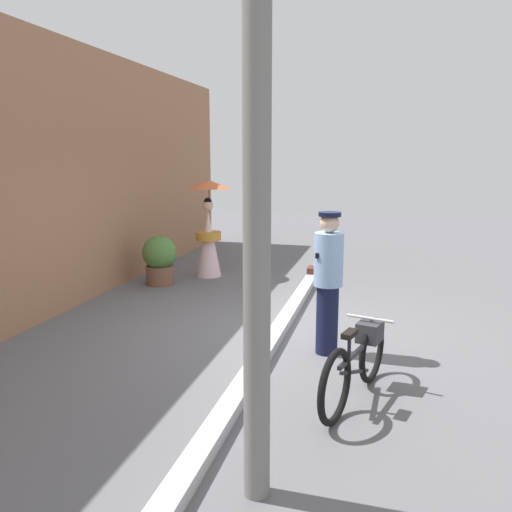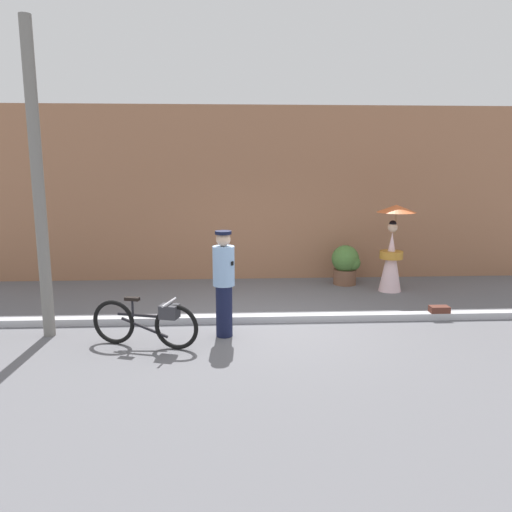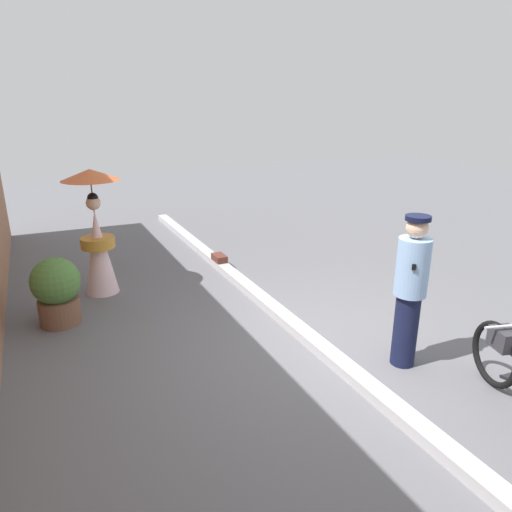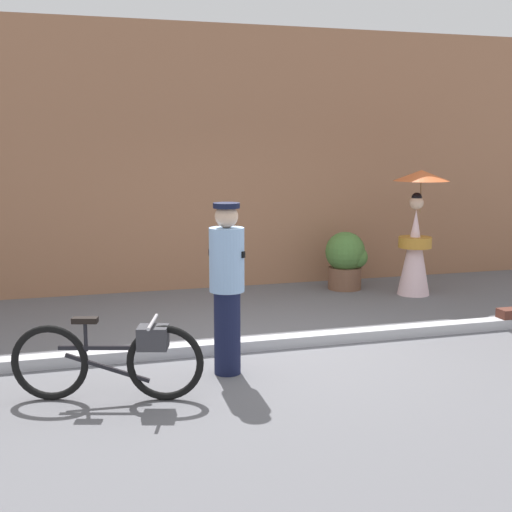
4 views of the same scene
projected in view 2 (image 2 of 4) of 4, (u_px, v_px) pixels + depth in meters
ground_plane at (260, 322)px, 8.59m from camera, size 30.00×30.00×0.00m
building_wall at (251, 194)px, 11.70m from camera, size 14.00×0.40×4.02m
sidewalk_curb at (260, 318)px, 8.58m from camera, size 14.00×0.20×0.12m
bicycle_near_officer at (148, 322)px, 7.35m from camera, size 1.64×0.62×0.75m
person_officer at (224, 281)px, 7.73m from camera, size 0.34×0.34×1.69m
person_with_parasol at (392, 248)px, 10.54m from camera, size 0.82×0.82×1.86m
potted_plant_by_door at (346, 264)px, 11.22m from camera, size 0.63×0.62×0.90m
backpack_on_pavement at (439, 312)px, 8.73m from camera, size 0.33×0.19×0.23m
utility_pole at (38, 184)px, 7.47m from camera, size 0.18×0.18×4.80m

